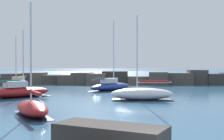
{
  "coord_description": "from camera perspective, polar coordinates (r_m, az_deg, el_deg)",
  "views": [
    {
      "loc": [
        -1.7,
        -8.84,
        3.43
      ],
      "look_at": [
        -2.38,
        31.31,
        2.78
      ],
      "focal_mm": 50.0,
      "sensor_mm": 36.0,
      "label": 1
    }
  ],
  "objects": [
    {
      "name": "sailboat_moored_8",
      "position": [
        30.7,
        5.48,
        -4.34
      ],
      "size": [
        6.16,
        2.4,
        8.27
      ],
      "color": "white",
      "rests_on": "ground"
    },
    {
      "name": "breakwater_jetty",
      "position": [
        55.7,
        5.32,
        -1.58
      ],
      "size": [
        60.68,
        7.11,
        2.56
      ],
      "color": "brown",
      "rests_on": "ground"
    },
    {
      "name": "sailboat_moored_7",
      "position": [
        21.87,
        -14.36,
        -6.73
      ],
      "size": [
        4.04,
        5.69,
        7.74
      ],
      "color": "maroon",
      "rests_on": "ground"
    },
    {
      "name": "sailboat_moored_3",
      "position": [
        42.2,
        -0.23,
        -2.91
      ],
      "size": [
        6.53,
        7.46,
        9.53
      ],
      "color": "navy",
      "rests_on": "ground"
    },
    {
      "name": "sailboat_moored_1",
      "position": [
        34.47,
        -16.77,
        -3.77
      ],
      "size": [
        6.89,
        6.75,
        7.18
      ],
      "color": "maroon",
      "rests_on": "ground"
    },
    {
      "name": "sailboat_moored_6",
      "position": [
        47.94,
        -16.87,
        -2.47
      ],
      "size": [
        3.36,
        5.9,
        7.69
      ],
      "color": "maroon",
      "rests_on": "ground"
    },
    {
      "name": "open_sea_beyond",
      "position": [
        115.58,
        1.81,
        -0.77
      ],
      "size": [
        400.0,
        116.0,
        0.01
      ],
      "color": "#235175",
      "rests_on": "ground"
    }
  ]
}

